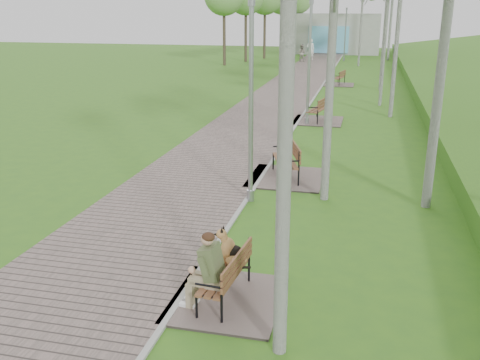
{
  "coord_description": "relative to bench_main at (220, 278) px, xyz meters",
  "views": [
    {
      "loc": [
        2.71,
        -7.53,
        4.52
      ],
      "look_at": [
        0.22,
        2.91,
        1.06
      ],
      "focal_mm": 40.0,
      "sensor_mm": 36.0,
      "label": 1
    }
  ],
  "objects": [
    {
      "name": "pedestrian_near",
      "position": [
        -3.24,
        42.43,
        0.53
      ],
      "size": [
        0.75,
        0.56,
        1.9
      ],
      "primitive_type": "imported",
      "rotation": [
        0.0,
        0.0,
        3.3
      ],
      "color": "white",
      "rests_on": "ground"
    },
    {
      "name": "bench_far",
      "position": [
        0.29,
        26.31,
        -0.22
      ],
      "size": [
        1.77,
        1.97,
        1.09
      ],
      "color": "#62554F",
      "rests_on": "ground"
    },
    {
      "name": "bench_second",
      "position": [
        0.01,
        6.74,
        -0.19
      ],
      "size": [
        2.02,
        2.24,
        1.24
      ],
      "color": "#62554F",
      "rests_on": "ground"
    },
    {
      "name": "lamp_post_second",
      "position": [
        -0.25,
        14.15,
        1.87
      ],
      "size": [
        0.19,
        0.19,
        4.9
      ],
      "color": "gray",
      "rests_on": "ground"
    },
    {
      "name": "bench_main",
      "position": [
        0.0,
        0.0,
        0.0
      ],
      "size": [
        1.73,
        1.92,
        1.51
      ],
      "color": "#62554F",
      "rests_on": "ground"
    },
    {
      "name": "bench_third",
      "position": [
        0.09,
        14.87,
        -0.19
      ],
      "size": [
        2.0,
        2.23,
        1.23
      ],
      "color": "#62554F",
      "rests_on": "ground"
    },
    {
      "name": "pedestrian_far",
      "position": [
        -3.84,
        40.61,
        0.34
      ],
      "size": [
        0.74,
        0.58,
        1.51
      ],
      "primitive_type": "imported",
      "rotation": [
        0.0,
        0.0,
        3.13
      ],
      "color": "gray",
      "rests_on": "ground"
    },
    {
      "name": "lamp_post_near",
      "position": [
        -0.55,
        4.74,
        1.82
      ],
      "size": [
        0.19,
        0.19,
        4.79
      ],
      "color": "gray",
      "rests_on": "ground"
    },
    {
      "name": "ground",
      "position": [
        -0.64,
        0.19,
        -0.42
      ],
      "size": [
        120.0,
        120.0,
        0.0
      ],
      "primitive_type": "plane",
      "color": "#35661E",
      "rests_on": "ground"
    },
    {
      "name": "lamp_post_third",
      "position": [
        -0.49,
        33.16,
        1.75
      ],
      "size": [
        0.18,
        0.18,
        4.65
      ],
      "color": "gray",
      "rests_on": "ground"
    },
    {
      "name": "building_north",
      "position": [
        -2.14,
        51.16,
        1.57
      ],
      "size": [
        10.0,
        5.2,
        4.0
      ],
      "color": "#9E9E99",
      "rests_on": "ground"
    },
    {
      "name": "walkway",
      "position": [
        -2.39,
        21.69,
        -0.4
      ],
      "size": [
        3.5,
        67.0,
        0.04
      ],
      "primitive_type": "cube",
      "color": "#62554F",
      "rests_on": "ground"
    },
    {
      "name": "kerb",
      "position": [
        -0.64,
        21.69,
        -0.4
      ],
      "size": [
        0.1,
        67.0,
        0.05
      ],
      "primitive_type": "cube",
      "color": "#999993",
      "rests_on": "ground"
    },
    {
      "name": "lamp_post_far",
      "position": [
        -0.21,
        42.24,
        1.71
      ],
      "size": [
        0.18,
        0.18,
        4.57
      ],
      "color": "gray",
      "rests_on": "ground"
    }
  ]
}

